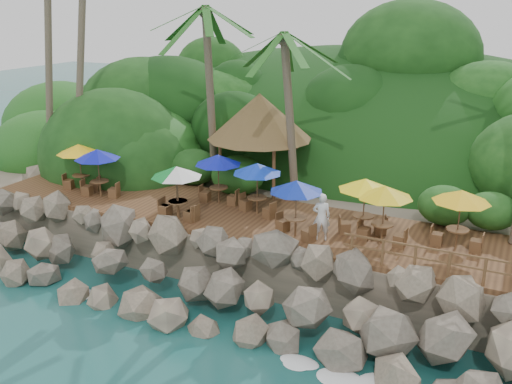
% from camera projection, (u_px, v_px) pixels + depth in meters
% --- Properties ---
extents(ground, '(140.00, 140.00, 0.00)m').
position_uv_depth(ground, '(181.00, 334.00, 19.79)').
color(ground, '#19514F').
rests_on(ground, ground).
extents(land_base, '(32.00, 25.20, 2.10)m').
position_uv_depth(land_base, '(331.00, 181.00, 33.09)').
color(land_base, gray).
rests_on(land_base, ground).
extents(jungle_hill, '(44.80, 28.00, 15.40)m').
position_uv_depth(jungle_hill, '(365.00, 166.00, 39.81)').
color(jungle_hill, '#143811').
rests_on(jungle_hill, ground).
extents(seawall, '(29.00, 4.00, 2.30)m').
position_uv_depth(seawall, '(209.00, 280.00, 21.13)').
color(seawall, gray).
rests_on(seawall, ground).
extents(terrace, '(26.00, 5.00, 0.20)m').
position_uv_depth(terrace, '(256.00, 219.00, 24.20)').
color(terrace, brown).
rests_on(terrace, land_base).
extents(jungle_foliage, '(44.00, 16.00, 12.00)m').
position_uv_depth(jungle_foliage, '(325.00, 203.00, 32.57)').
color(jungle_foliage, '#143811').
rests_on(jungle_foliage, ground).
extents(foam_line, '(25.20, 0.80, 0.06)m').
position_uv_depth(foam_line, '(185.00, 329.00, 20.04)').
color(foam_line, white).
rests_on(foam_line, ground).
extents(palapa, '(5.05, 5.05, 4.60)m').
position_uv_depth(palapa, '(259.00, 117.00, 26.99)').
color(palapa, brown).
rests_on(palapa, ground).
extents(dining_clusters, '(23.72, 5.27, 2.27)m').
position_uv_depth(dining_clusters, '(248.00, 176.00, 23.34)').
color(dining_clusters, brown).
rests_on(dining_clusters, terrace).
extents(railing, '(6.10, 0.10, 1.00)m').
position_uv_depth(railing, '(432.00, 259.00, 18.80)').
color(railing, brown).
rests_on(railing, terrace).
extents(waiter, '(0.81, 0.68, 1.88)m').
position_uv_depth(waiter, '(321.00, 217.00, 21.53)').
color(waiter, silver).
rests_on(waiter, terrace).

